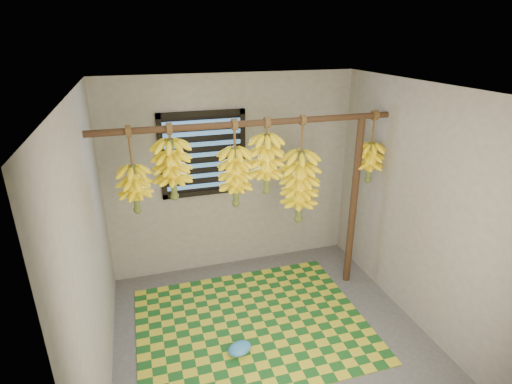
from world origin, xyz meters
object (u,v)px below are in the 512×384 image
object	(u,v)px
banana_bunch_d	(266,164)
banana_bunch_a	(135,189)
plastic_bag	(240,349)
banana_bunch_b	(172,170)
banana_bunch_c	(235,177)
banana_bunch_e	(300,187)
support_post	(353,204)
woven_mat	(252,324)
banana_bunch_f	(370,162)

from	to	relation	value
banana_bunch_d	banana_bunch_a	bearing A→B (deg)	180.00
plastic_bag	banana_bunch_b	distance (m)	1.79
banana_bunch_c	banana_bunch_e	bearing A→B (deg)	0.00
support_post	woven_mat	xyz separation A→B (m)	(-1.33, -0.44, -0.99)
banana_bunch_d	banana_bunch_b	bearing A→B (deg)	180.00
banana_bunch_c	banana_bunch_d	xyz separation A→B (m)	(0.32, 0.00, 0.11)
banana_bunch_a	banana_bunch_b	xyz separation A→B (m)	(0.35, 0.00, 0.15)
banana_bunch_b	banana_bunch_f	size ratio (longest dim) A/B	0.92
banana_bunch_a	banana_bunch_d	bearing A→B (deg)	0.00
banana_bunch_c	banana_bunch_e	world-z (taller)	same
woven_mat	banana_bunch_c	world-z (taller)	banana_bunch_c
banana_bunch_d	banana_bunch_e	size ratio (longest dim) A/B	0.67
support_post	banana_bunch_d	size ratio (longest dim) A/B	2.58
support_post	banana_bunch_b	xyz separation A→B (m)	(-1.98, 0.00, 0.61)
banana_bunch_c	banana_bunch_f	world-z (taller)	same
plastic_bag	banana_bunch_c	bearing A→B (deg)	76.49
banana_bunch_a	banana_bunch_e	world-z (taller)	same
banana_bunch_c	support_post	bearing A→B (deg)	0.00
banana_bunch_d	woven_mat	bearing A→B (deg)	-123.16
banana_bunch_b	support_post	bearing A→B (deg)	0.00
banana_bunch_b	banana_bunch_d	bearing A→B (deg)	0.00
plastic_bag	banana_bunch_b	xyz separation A→B (m)	(-0.42, 0.79, 1.55)
support_post	banana_bunch_a	size ratio (longest dim) A/B	2.42
banana_bunch_e	banana_bunch_f	distance (m)	0.84
banana_bunch_c	banana_bunch_e	xyz separation A→B (m)	(0.70, 0.00, -0.19)
woven_mat	banana_bunch_b	distance (m)	1.78
banana_bunch_a	banana_bunch_d	size ratio (longest dim) A/B	1.07
banana_bunch_d	banana_bunch_f	world-z (taller)	same
support_post	banana_bunch_c	size ratio (longest dim) A/B	2.28
banana_bunch_b	banana_bunch_d	world-z (taller)	same
support_post	woven_mat	bearing A→B (deg)	-161.77
banana_bunch_d	support_post	bearing A→B (deg)	0.00
plastic_bag	banana_bunch_c	xyz separation A→B (m)	(0.19, 0.79, 1.41)
support_post	banana_bunch_a	distance (m)	2.37
support_post	banana_bunch_a	bearing A→B (deg)	180.00
woven_mat	banana_bunch_d	bearing A→B (deg)	56.84
banana_bunch_a	banana_bunch_f	world-z (taller)	same
woven_mat	plastic_bag	world-z (taller)	plastic_bag
support_post	woven_mat	distance (m)	1.72
plastic_bag	banana_bunch_a	world-z (taller)	banana_bunch_a
banana_bunch_a	banana_bunch_e	size ratio (longest dim) A/B	0.72
banana_bunch_a	banana_bunch_b	bearing A→B (deg)	0.00
woven_mat	banana_bunch_d	world-z (taller)	banana_bunch_d
banana_bunch_b	banana_bunch_c	xyz separation A→B (m)	(0.61, -0.00, -0.14)
banana_bunch_e	plastic_bag	bearing A→B (deg)	-138.22
banana_bunch_f	woven_mat	bearing A→B (deg)	-163.51
banana_bunch_b	banana_bunch_c	distance (m)	0.62
banana_bunch_a	banana_bunch_b	world-z (taller)	same
banana_bunch_a	banana_bunch_b	distance (m)	0.39
support_post	banana_bunch_f	bearing A→B (deg)	0.00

